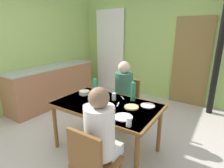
# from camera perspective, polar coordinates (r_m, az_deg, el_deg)

# --- Properties ---
(ground_plane) EXTENTS (6.74, 6.74, 0.00)m
(ground_plane) POSITION_cam_1_polar(r_m,az_deg,el_deg) (3.09, -8.69, -17.09)
(ground_plane) COLOR beige
(wall_back) EXTENTS (4.22, 0.10, 2.69)m
(wall_back) POSITION_cam_1_polar(r_m,az_deg,el_deg) (4.82, 11.85, 12.04)
(wall_back) COLOR #9DBE61
(wall_back) RESTS_ON ground_plane
(wall_left) EXTENTS (0.10, 3.89, 2.69)m
(wall_left) POSITION_cam_1_polar(r_m,az_deg,el_deg) (4.55, -23.40, 10.79)
(wall_left) COLOR #9BBD60
(wall_left) RESTS_ON ground_plane
(door_wooden) EXTENTS (0.80, 0.05, 2.00)m
(door_wooden) POSITION_cam_1_polar(r_m,az_deg,el_deg) (4.51, 23.66, 6.26)
(door_wooden) COLOR olive
(door_wooden) RESTS_ON ground_plane
(stove_pipe_column) EXTENTS (0.12, 0.12, 2.69)m
(stove_pipe_column) POSITION_cam_1_polar(r_m,az_deg,el_deg) (4.14, 30.88, 9.34)
(stove_pipe_column) COLOR black
(stove_pipe_column) RESTS_ON ground_plane
(curtain_panel) EXTENTS (0.90, 0.03, 2.26)m
(curtain_panel) POSITION_cam_1_polar(r_m,az_deg,el_deg) (5.29, -0.68, 10.44)
(curtain_panel) COLOR white
(curtain_panel) RESTS_ON ground_plane
(kitchen_counter) EXTENTS (0.61, 2.20, 0.91)m
(kitchen_counter) POSITION_cam_1_polar(r_m,az_deg,el_deg) (4.54, -18.19, -0.24)
(kitchen_counter) COLOR #A36947
(kitchen_counter) RESTS_ON ground_plane
(dining_table) EXTENTS (1.46, 0.88, 0.73)m
(dining_table) POSITION_cam_1_polar(r_m,az_deg,el_deg) (2.54, -1.86, -7.75)
(dining_table) COLOR brown
(dining_table) RESTS_ON ground_plane
(chair_near_diner) EXTENTS (0.40, 0.40, 0.87)m
(chair_near_diner) POSITION_cam_1_polar(r_m,az_deg,el_deg) (1.89, -6.19, -23.43)
(chair_near_diner) COLOR brown
(chair_near_diner) RESTS_ON ground_plane
(chair_far_diner) EXTENTS (0.40, 0.40, 0.87)m
(chair_far_diner) POSITION_cam_1_polar(r_m,az_deg,el_deg) (3.28, 4.70, -5.07)
(chair_far_diner) COLOR brown
(chair_far_diner) RESTS_ON ground_plane
(person_near_diner) EXTENTS (0.30, 0.37, 0.77)m
(person_near_diner) POSITION_cam_1_polar(r_m,az_deg,el_deg) (1.81, -3.67, -14.28)
(person_near_diner) COLOR silver
(person_near_diner) RESTS_ON ground_plane
(person_far_diner) EXTENTS (0.30, 0.37, 0.77)m
(person_far_diner) POSITION_cam_1_polar(r_m,az_deg,el_deg) (3.07, 3.61, -0.95)
(person_far_diner) COLOR #3C6448
(person_far_diner) RESTS_ON ground_plane
(water_bottle_green_near) EXTENTS (0.07, 0.07, 0.31)m
(water_bottle_green_near) POSITION_cam_1_polar(r_m,az_deg,el_deg) (2.72, -5.40, -1.23)
(water_bottle_green_near) COLOR #2F985D
(water_bottle_green_near) RESTS_ON dining_table
(water_bottle_green_far) EXTENTS (0.07, 0.07, 0.31)m
(water_bottle_green_far) POSITION_cam_1_polar(r_m,az_deg,el_deg) (2.59, 6.70, -2.25)
(water_bottle_green_far) COLOR #2A7D4C
(water_bottle_green_far) RESTS_ON dining_table
(serving_bowl_center) EXTENTS (0.17, 0.17, 0.05)m
(serving_bowl_center) POSITION_cam_1_polar(r_m,az_deg,el_deg) (2.90, -8.75, -2.70)
(serving_bowl_center) COLOR #F1E6C9
(serving_bowl_center) RESTS_ON dining_table
(dinner_plate_near_left) EXTENTS (0.23, 0.23, 0.01)m
(dinner_plate_near_left) POSITION_cam_1_polar(r_m,az_deg,el_deg) (2.14, 3.54, -10.41)
(dinner_plate_near_left) COLOR white
(dinner_plate_near_left) RESTS_ON dining_table
(dinner_plate_near_right) EXTENTS (0.20, 0.20, 0.01)m
(dinner_plate_near_right) POSITION_cam_1_polar(r_m,az_deg,el_deg) (2.29, -2.55, -8.59)
(dinner_plate_near_right) COLOR white
(dinner_plate_near_right) RESTS_ON dining_table
(dinner_plate_far_center) EXTENTS (0.19, 0.19, 0.01)m
(dinner_plate_far_center) POSITION_cam_1_polar(r_m,az_deg,el_deg) (2.49, 11.26, -6.72)
(dinner_plate_far_center) COLOR white
(dinner_plate_far_center) RESTS_ON dining_table
(dinner_plate_far_side) EXTENTS (0.21, 0.21, 0.01)m
(dinner_plate_far_side) POSITION_cam_1_polar(r_m,az_deg,el_deg) (2.45, -6.83, -6.86)
(dinner_plate_far_side) COLOR white
(dinner_plate_far_side) RESTS_ON dining_table
(drinking_glass_by_near_diner) EXTENTS (0.06, 0.06, 0.10)m
(drinking_glass_by_near_diner) POSITION_cam_1_polar(r_m,az_deg,el_deg) (1.95, 5.38, -11.85)
(drinking_glass_by_near_diner) COLOR silver
(drinking_glass_by_near_diner) RESTS_ON dining_table
(drinking_glass_by_far_diner) EXTENTS (0.06, 0.06, 0.11)m
(drinking_glass_by_far_diner) POSITION_cam_1_polar(r_m,az_deg,el_deg) (2.62, 0.62, -4.01)
(drinking_glass_by_far_diner) COLOR silver
(drinking_glass_by_far_diner) RESTS_ON dining_table
(bread_plate_sliced) EXTENTS (0.19, 0.19, 0.02)m
(bread_plate_sliced) POSITION_cam_1_polar(r_m,az_deg,el_deg) (2.40, 6.20, -7.27)
(bread_plate_sliced) COLOR #DBB77A
(bread_plate_sliced) RESTS_ON dining_table
(cutlery_knife_near) EXTENTS (0.08, 0.14, 0.00)m
(cutlery_knife_near) POSITION_cam_1_polar(r_m,az_deg,el_deg) (2.58, -2.24, -5.65)
(cutlery_knife_near) COLOR silver
(cutlery_knife_near) RESTS_ON dining_table
(cutlery_fork_near) EXTENTS (0.12, 0.11, 0.00)m
(cutlery_fork_near) POSITION_cam_1_polar(r_m,az_deg,el_deg) (2.74, 3.27, -4.28)
(cutlery_fork_near) COLOR silver
(cutlery_fork_near) RESTS_ON dining_table
(cutlery_knife_far) EXTENTS (0.07, 0.15, 0.00)m
(cutlery_knife_far) POSITION_cam_1_polar(r_m,az_deg,el_deg) (2.49, 1.91, -6.45)
(cutlery_knife_far) COLOR silver
(cutlery_knife_far) RESTS_ON dining_table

